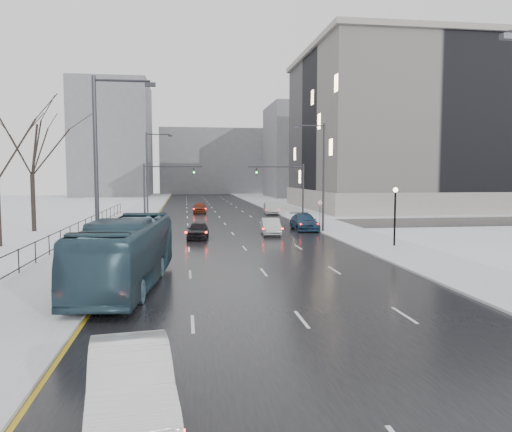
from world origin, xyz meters
name	(u,v)px	position (x,y,z in m)	size (l,w,h in m)	color
road	(218,216)	(0.00, 60.00, 0.02)	(16.00, 150.00, 0.04)	black
cross_road	(226,225)	(0.00, 48.00, 0.02)	(130.00, 10.00, 0.04)	black
sidewalk_left	(136,216)	(-10.50, 60.00, 0.08)	(5.00, 150.00, 0.16)	silver
sidewalk_right	(297,214)	(10.50, 60.00, 0.08)	(5.00, 150.00, 0.16)	silver
park_strip	(58,217)	(-20.00, 60.00, 0.06)	(14.00, 150.00, 0.12)	white
tree_park_e	(34,232)	(-18.20, 44.00, 0.00)	(9.45, 9.45, 13.50)	black
iron_fence	(53,242)	(-13.00, 30.00, 0.91)	(0.06, 70.00, 1.30)	black
streetlight_r_mid	(321,172)	(8.17, 40.00, 5.62)	(2.95, 0.25, 10.00)	#2D2D33
streetlight_l_near	(101,170)	(-8.17, 20.00, 5.62)	(2.95, 0.25, 10.00)	#2D2D33
streetlight_l_far	(149,172)	(-8.17, 52.00, 5.62)	(2.95, 0.25, 10.00)	#2D2D33
lamppost_r_mid	(395,208)	(11.00, 30.00, 2.94)	(0.36, 0.36, 4.28)	black
mast_signal_right	(293,186)	(7.33, 48.00, 4.11)	(6.10, 0.33, 6.50)	#2D2D33
mast_signal_left	(155,187)	(-7.33, 48.00, 4.11)	(6.10, 0.33, 6.50)	#2D2D33
no_uturn_sign	(320,205)	(9.20, 44.00, 2.30)	(0.60, 0.06, 2.70)	#2D2D33
civic_building	(429,138)	(35.00, 72.00, 11.21)	(41.00, 31.00, 24.80)	gray
bldg_far_right	(318,151)	(28.00, 115.00, 11.00)	(24.00, 20.00, 22.00)	slate
bldg_far_left	(113,140)	(-22.00, 125.00, 14.00)	(18.00, 22.00, 28.00)	slate
bldg_far_center	(214,162)	(4.00, 140.00, 9.00)	(30.00, 18.00, 18.00)	slate
sedan_left_near	(130,383)	(-5.44, 6.18, 0.86)	(1.73, 4.97, 1.64)	silver
bus	(126,253)	(-7.00, 19.33, 1.68)	(2.76, 11.78, 3.28)	#2D4857
sedan_center_near	(198,230)	(-3.20, 37.00, 0.75)	(1.67, 4.14, 1.41)	black
sedan_right_near	(271,227)	(3.27, 38.79, 0.77)	(1.54, 4.42, 1.46)	#B5B6B9
sedan_right_far	(304,222)	(7.14, 42.11, 0.82)	(2.17, 5.35, 1.55)	navy
sedan_center_far	(200,208)	(-2.26, 64.59, 0.80)	(1.80, 4.48, 1.53)	maroon
sedan_right_distant	(271,208)	(7.20, 61.40, 0.84)	(1.69, 4.84, 1.59)	#A9A8AC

